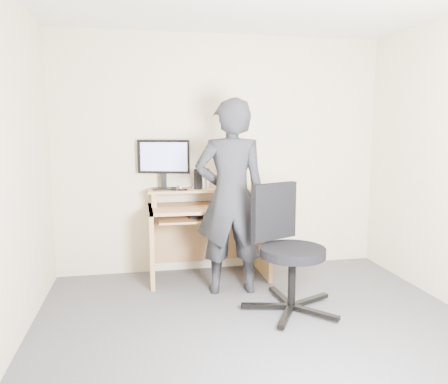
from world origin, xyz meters
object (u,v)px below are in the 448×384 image
object	(u,v)px
monitor	(164,160)
office_chair	(286,244)
desk	(207,224)
person	(231,197)

from	to	relation	value
monitor	office_chair	xyz separation A→B (m)	(0.95, -1.05, -0.65)
desk	person	distance (m)	0.63
monitor	desk	bearing A→B (deg)	6.10
desk	monitor	size ratio (longest dim) A/B	2.30
desk	person	xyz separation A→B (m)	(0.14, -0.50, 0.35)
person	office_chair	bearing A→B (deg)	132.21
office_chair	monitor	bearing A→B (deg)	108.48
desk	office_chair	distance (m)	1.10
person	monitor	bearing A→B (deg)	-41.62
desk	office_chair	bearing A→B (deg)	-61.78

